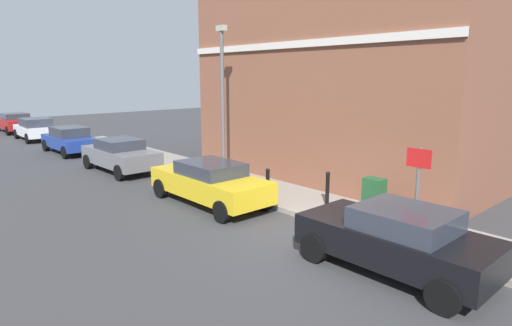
# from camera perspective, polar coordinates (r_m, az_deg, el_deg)

# --- Properties ---
(ground) EXTENTS (80.00, 80.00, 0.00)m
(ground) POSITION_cam_1_polar(r_m,az_deg,el_deg) (11.09, 7.99, -9.92)
(ground) COLOR #38383A
(sidewalk) EXTENTS (2.38, 30.00, 0.15)m
(sidewalk) POSITION_cam_1_polar(r_m,az_deg,el_deg) (16.54, -3.44, -2.34)
(sidewalk) COLOR gray
(sidewalk) RESTS_ON ground
(corner_building) EXTENTS (7.30, 11.63, 7.80)m
(corner_building) POSITION_cam_1_polar(r_m,az_deg,el_deg) (18.05, 13.14, 10.82)
(corner_building) COLOR brown
(corner_building) RESTS_ON ground
(car_black) EXTENTS (1.94, 4.00, 1.42)m
(car_black) POSITION_cam_1_polar(r_m,az_deg,el_deg) (9.39, 18.34, -9.59)
(car_black) COLOR black
(car_black) RESTS_ON ground
(car_yellow) EXTENTS (1.84, 4.50, 1.39)m
(car_yellow) POSITION_cam_1_polar(r_m,az_deg,el_deg) (13.67, -6.22, -2.51)
(car_yellow) COLOR gold
(car_yellow) RESTS_ON ground
(car_grey) EXTENTS (1.94, 4.20, 1.41)m
(car_grey) POSITION_cam_1_polar(r_m,az_deg,el_deg) (19.17, -17.70, 1.08)
(car_grey) COLOR slate
(car_grey) RESTS_ON ground
(car_blue) EXTENTS (1.83, 4.13, 1.41)m
(car_blue) POSITION_cam_1_polar(r_m,az_deg,el_deg) (24.76, -23.69, 2.90)
(car_blue) COLOR navy
(car_blue) RESTS_ON ground
(car_white) EXTENTS (1.93, 3.98, 1.41)m
(car_white) POSITION_cam_1_polar(r_m,az_deg,el_deg) (30.83, -27.42, 4.12)
(car_white) COLOR silver
(car_white) RESTS_ON ground
(car_red) EXTENTS (1.92, 4.32, 1.41)m
(car_red) POSITION_cam_1_polar(r_m,az_deg,el_deg) (35.88, -29.57, 4.78)
(car_red) COLOR maroon
(car_red) RESTS_ON ground
(utility_cabinet) EXTENTS (0.46, 0.61, 1.15)m
(utility_cabinet) POSITION_cam_1_polar(r_m,az_deg,el_deg) (12.24, 15.49, -4.80)
(utility_cabinet) COLOR #1E4C28
(utility_cabinet) RESTS_ON sidewalk
(bollard_near_cabinet) EXTENTS (0.14, 0.14, 1.04)m
(bollard_near_cabinet) POSITION_cam_1_polar(r_m,az_deg,el_deg) (13.26, 9.56, -3.18)
(bollard_near_cabinet) COLOR black
(bollard_near_cabinet) RESTS_ON sidewalk
(bollard_far_kerb) EXTENTS (0.14, 0.14, 1.04)m
(bollard_far_kerb) POSITION_cam_1_polar(r_m,az_deg,el_deg) (13.52, 1.58, -2.73)
(bollard_far_kerb) COLOR black
(bollard_far_kerb) RESTS_ON sidewalk
(street_sign) EXTENTS (0.08, 0.60, 2.30)m
(street_sign) POSITION_cam_1_polar(r_m,az_deg,el_deg) (10.54, 20.84, -2.25)
(street_sign) COLOR #59595B
(street_sign) RESTS_ON sidewalk
(lamppost) EXTENTS (0.20, 0.44, 5.72)m
(lamppost) POSITION_cam_1_polar(r_m,az_deg,el_deg) (16.34, -4.51, 8.94)
(lamppost) COLOR #59595B
(lamppost) RESTS_ON sidewalk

